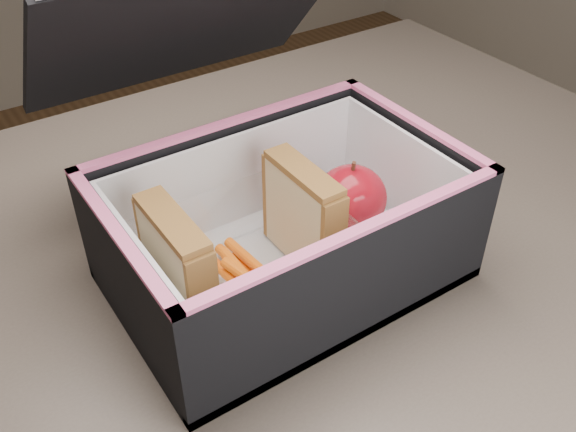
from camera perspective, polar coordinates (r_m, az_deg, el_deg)
name	(u,v)px	position (r m, az deg, el deg)	size (l,w,h in m)	color
kitchen_table	(244,311)	(0.74, -3.90, -8.42)	(1.20, 0.80, 0.75)	brown
lunch_bag	(282,217)	(0.61, -0.58, -0.10)	(0.32, 0.36, 0.28)	black
plastic_tub	(244,255)	(0.59, -3.92, -3.52)	(0.18, 0.13, 0.07)	white
sandwich_left	(177,267)	(0.56, -9.80, -4.45)	(0.03, 0.10, 0.11)	#CEB87B
sandwich_right	(303,215)	(0.61, 1.32, 0.08)	(0.03, 0.09, 0.10)	#CEB87B
carrot_sticks	(248,276)	(0.60, -3.55, -5.34)	(0.04, 0.13, 0.03)	orange
paper_napkin	(350,225)	(0.68, 5.50, -0.78)	(0.08, 0.08, 0.01)	white
red_apple	(351,198)	(0.66, 5.63, 1.63)	(0.10, 0.10, 0.08)	maroon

